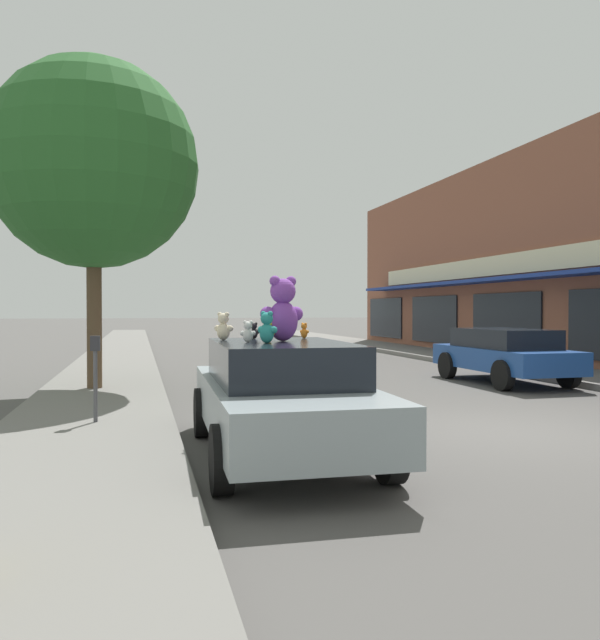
{
  "coord_description": "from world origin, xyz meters",
  "views": [
    {
      "loc": [
        -5.18,
        -8.21,
        1.81
      ],
      "look_at": [
        -2.52,
        2.05,
        1.63
      ],
      "focal_mm": 35.0,
      "sensor_mm": 36.0,
      "label": 1
    }
  ],
  "objects_px": {
    "teddy_bear_cream": "(223,327)",
    "teddy_bear_teal": "(267,328)",
    "parked_car_far_center": "(504,353)",
    "teddy_bear_orange": "(304,331)",
    "plush_art_car": "(281,394)",
    "parking_meter": "(95,367)",
    "teddy_bear_giant": "(283,310)",
    "teddy_bear_white": "(248,332)",
    "teddy_bear_yellow": "(268,332)",
    "street_tree": "(93,165)",
    "teddy_bear_black": "(254,331)"
  },
  "relations": [
    {
      "from": "teddy_bear_white",
      "to": "parking_meter",
      "type": "distance_m",
      "value": 2.94
    },
    {
      "from": "plush_art_car",
      "to": "teddy_bear_giant",
      "type": "relative_size",
      "value": 5.64
    },
    {
      "from": "teddy_bear_orange",
      "to": "teddy_bear_cream",
      "type": "bearing_deg",
      "value": 72.79
    },
    {
      "from": "teddy_bear_giant",
      "to": "teddy_bear_cream",
      "type": "relative_size",
      "value": 2.24
    },
    {
      "from": "plush_art_car",
      "to": "teddy_bear_giant",
      "type": "distance_m",
      "value": 1.07
    },
    {
      "from": "teddy_bear_black",
      "to": "teddy_bear_orange",
      "type": "height_order",
      "value": "teddy_bear_black"
    },
    {
      "from": "teddy_bear_black",
      "to": "teddy_bear_orange",
      "type": "distance_m",
      "value": 0.72
    },
    {
      "from": "teddy_bear_giant",
      "to": "teddy_bear_cream",
      "type": "height_order",
      "value": "teddy_bear_giant"
    },
    {
      "from": "teddy_bear_white",
      "to": "teddy_bear_orange",
      "type": "relative_size",
      "value": 1.23
    },
    {
      "from": "parked_car_far_center",
      "to": "street_tree",
      "type": "relative_size",
      "value": 0.6
    },
    {
      "from": "parking_meter",
      "to": "teddy_bear_cream",
      "type": "bearing_deg",
      "value": -42.13
    },
    {
      "from": "teddy_bear_giant",
      "to": "teddy_bear_teal",
      "type": "distance_m",
      "value": 0.58
    },
    {
      "from": "parked_car_far_center",
      "to": "street_tree",
      "type": "xyz_separation_m",
      "value": [
        -9.61,
        0.27,
        4.12
      ]
    },
    {
      "from": "parked_car_far_center",
      "to": "parking_meter",
      "type": "height_order",
      "value": "parking_meter"
    },
    {
      "from": "teddy_bear_giant",
      "to": "teddy_bear_white",
      "type": "height_order",
      "value": "teddy_bear_giant"
    },
    {
      "from": "teddy_bear_teal",
      "to": "parked_car_far_center",
      "type": "xyz_separation_m",
      "value": [
        7.24,
        6.34,
        -0.85
      ]
    },
    {
      "from": "teddy_bear_orange",
      "to": "parked_car_far_center",
      "type": "distance_m",
      "value": 8.33
    },
    {
      "from": "parked_car_far_center",
      "to": "teddy_bear_orange",
      "type": "bearing_deg",
      "value": -141.32
    },
    {
      "from": "teddy_bear_teal",
      "to": "parked_car_far_center",
      "type": "distance_m",
      "value": 9.66
    },
    {
      "from": "teddy_bear_white",
      "to": "teddy_bear_giant",
      "type": "bearing_deg",
      "value": -145.38
    },
    {
      "from": "plush_art_car",
      "to": "parked_car_far_center",
      "type": "distance_m",
      "value": 9.3
    },
    {
      "from": "plush_art_car",
      "to": "teddy_bear_cream",
      "type": "bearing_deg",
      "value": 136.21
    },
    {
      "from": "teddy_bear_cream",
      "to": "teddy_bear_teal",
      "type": "height_order",
      "value": "teddy_bear_teal"
    },
    {
      "from": "plush_art_car",
      "to": "parked_car_far_center",
      "type": "bearing_deg",
      "value": 42.82
    },
    {
      "from": "teddy_bear_cream",
      "to": "teddy_bear_black",
      "type": "height_order",
      "value": "teddy_bear_cream"
    },
    {
      "from": "teddy_bear_black",
      "to": "parked_car_far_center",
      "type": "bearing_deg",
      "value": -128.85
    },
    {
      "from": "plush_art_car",
      "to": "teddy_bear_white",
      "type": "distance_m",
      "value": 0.88
    },
    {
      "from": "teddy_bear_yellow",
      "to": "street_tree",
      "type": "bearing_deg",
      "value": -52.82
    },
    {
      "from": "teddy_bear_yellow",
      "to": "street_tree",
      "type": "height_order",
      "value": "street_tree"
    },
    {
      "from": "teddy_bear_cream",
      "to": "teddy_bear_white",
      "type": "relative_size",
      "value": 1.38
    },
    {
      "from": "teddy_bear_teal",
      "to": "teddy_bear_black",
      "type": "xyz_separation_m",
      "value": [
        0.05,
        1.12,
        -0.07
      ]
    },
    {
      "from": "plush_art_car",
      "to": "teddy_bear_yellow",
      "type": "bearing_deg",
      "value": 138.59
    },
    {
      "from": "teddy_bear_giant",
      "to": "parked_car_far_center",
      "type": "distance_m",
      "value": 9.17
    },
    {
      "from": "teddy_bear_white",
      "to": "street_tree",
      "type": "xyz_separation_m",
      "value": [
        -2.19,
        6.39,
        3.32
      ]
    },
    {
      "from": "teddy_bear_giant",
      "to": "teddy_bear_black",
      "type": "bearing_deg",
      "value": -86.22
    },
    {
      "from": "teddy_bear_cream",
      "to": "parking_meter",
      "type": "distance_m",
      "value": 2.36
    },
    {
      "from": "parking_meter",
      "to": "street_tree",
      "type": "bearing_deg",
      "value": 93.88
    },
    {
      "from": "plush_art_car",
      "to": "parking_meter",
      "type": "height_order",
      "value": "parking_meter"
    },
    {
      "from": "teddy_bear_yellow",
      "to": "parked_car_far_center",
      "type": "distance_m",
      "value": 9.36
    },
    {
      "from": "teddy_bear_white",
      "to": "teddy_bear_yellow",
      "type": "bearing_deg",
      "value": -143.57
    },
    {
      "from": "plush_art_car",
      "to": "street_tree",
      "type": "height_order",
      "value": "street_tree"
    },
    {
      "from": "teddy_bear_orange",
      "to": "parked_car_far_center",
      "type": "xyz_separation_m",
      "value": [
        6.48,
        5.18,
        -0.77
      ]
    },
    {
      "from": "plush_art_car",
      "to": "parking_meter",
      "type": "relative_size",
      "value": 3.66
    },
    {
      "from": "teddy_bear_giant",
      "to": "parking_meter",
      "type": "height_order",
      "value": "teddy_bear_giant"
    },
    {
      "from": "teddy_bear_teal",
      "to": "street_tree",
      "type": "height_order",
      "value": "street_tree"
    },
    {
      "from": "teddy_bear_cream",
      "to": "teddy_bear_black",
      "type": "relative_size",
      "value": 1.63
    },
    {
      "from": "teddy_bear_white",
      "to": "parked_car_far_center",
      "type": "bearing_deg",
      "value": -130.85
    },
    {
      "from": "teddy_bear_cream",
      "to": "street_tree",
      "type": "distance_m",
      "value": 6.9
    },
    {
      "from": "teddy_bear_orange",
      "to": "parking_meter",
      "type": "height_order",
      "value": "teddy_bear_orange"
    },
    {
      "from": "teddy_bear_giant",
      "to": "parking_meter",
      "type": "distance_m",
      "value": 3.19
    }
  ]
}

